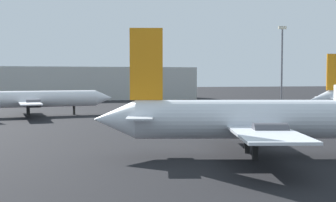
# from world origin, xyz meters

# --- Properties ---
(airplane_at_gate) EXTENTS (32.01, 23.67, 12.03)m
(airplane_at_gate) POSITION_xyz_m (14.10, 24.70, 3.53)
(airplane_at_gate) COLOR silver
(airplane_at_gate) RESTS_ON ground_plane
(airplane_far_left) EXTENTS (30.67, 21.98, 9.48)m
(airplane_far_left) POSITION_xyz_m (-9.42, 74.22, 3.26)
(airplane_far_left) COLOR white
(airplane_far_left) RESTS_ON ground_plane
(light_mast_right) EXTENTS (2.40, 0.50, 21.82)m
(light_mast_right) POSITION_xyz_m (56.63, 98.92, 12.19)
(light_mast_right) COLOR slate
(light_mast_right) RESTS_ON ground_plane
(terminal_building) EXTENTS (80.05, 20.63, 10.77)m
(terminal_building) POSITION_xyz_m (0.27, 137.07, 5.38)
(terminal_building) COLOR #B7B7B2
(terminal_building) RESTS_ON ground_plane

